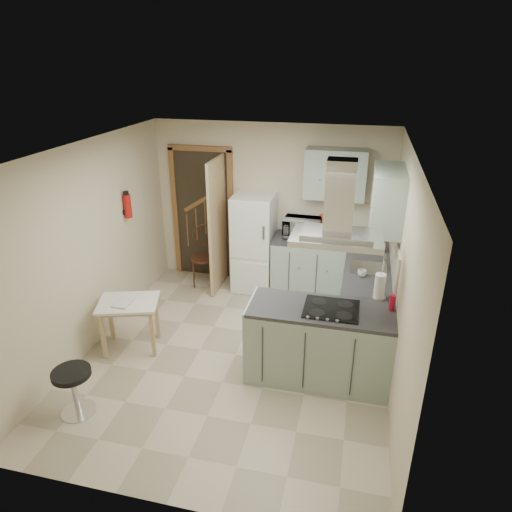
% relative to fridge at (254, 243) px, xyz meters
% --- Properties ---
extents(floor, '(4.20, 4.20, 0.00)m').
position_rel_fridge_xyz_m(floor, '(0.20, -1.80, -0.75)').
color(floor, '#C2B297').
rests_on(floor, ground).
extents(ceiling, '(4.20, 4.20, 0.00)m').
position_rel_fridge_xyz_m(ceiling, '(0.20, -1.80, 1.75)').
color(ceiling, silver).
rests_on(ceiling, back_wall).
extents(back_wall, '(3.60, 0.00, 3.60)m').
position_rel_fridge_xyz_m(back_wall, '(0.20, 0.30, 0.50)').
color(back_wall, beige).
rests_on(back_wall, floor).
extents(left_wall, '(0.00, 4.20, 4.20)m').
position_rel_fridge_xyz_m(left_wall, '(-1.60, -1.80, 0.50)').
color(left_wall, beige).
rests_on(left_wall, floor).
extents(right_wall, '(0.00, 4.20, 4.20)m').
position_rel_fridge_xyz_m(right_wall, '(2.00, -1.80, 0.50)').
color(right_wall, beige).
rests_on(right_wall, floor).
extents(doorway, '(1.10, 0.12, 2.10)m').
position_rel_fridge_xyz_m(doorway, '(-0.90, 0.27, 0.30)').
color(doorway, brown).
rests_on(doorway, floor).
extents(fridge, '(0.60, 0.60, 1.50)m').
position_rel_fridge_xyz_m(fridge, '(0.00, 0.00, 0.00)').
color(fridge, white).
rests_on(fridge, floor).
extents(counter_back, '(1.08, 0.60, 0.90)m').
position_rel_fridge_xyz_m(counter_back, '(0.86, 0.00, -0.30)').
color(counter_back, '#9EB2A0').
rests_on(counter_back, floor).
extents(counter_right, '(0.60, 1.95, 0.90)m').
position_rel_fridge_xyz_m(counter_right, '(1.70, -0.68, -0.30)').
color(counter_right, '#9EB2A0').
rests_on(counter_right, floor).
extents(splashback, '(1.68, 0.02, 0.50)m').
position_rel_fridge_xyz_m(splashback, '(1.16, 0.29, 0.40)').
color(splashback, beige).
rests_on(splashback, counter_back).
extents(wall_cabinet_back, '(0.85, 0.35, 0.70)m').
position_rel_fridge_xyz_m(wall_cabinet_back, '(1.15, 0.12, 1.10)').
color(wall_cabinet_back, '#9EB2A0').
rests_on(wall_cabinet_back, back_wall).
extents(wall_cabinet_right, '(0.35, 0.90, 0.70)m').
position_rel_fridge_xyz_m(wall_cabinet_right, '(1.82, -0.95, 1.10)').
color(wall_cabinet_right, '#9EB2A0').
rests_on(wall_cabinet_right, right_wall).
extents(peninsula, '(1.55, 0.65, 0.90)m').
position_rel_fridge_xyz_m(peninsula, '(1.22, -1.98, -0.30)').
color(peninsula, '#9EB2A0').
rests_on(peninsula, floor).
extents(hob, '(0.58, 0.50, 0.01)m').
position_rel_fridge_xyz_m(hob, '(1.32, -1.98, 0.16)').
color(hob, black).
rests_on(hob, peninsula).
extents(extractor_hood, '(0.90, 0.55, 0.10)m').
position_rel_fridge_xyz_m(extractor_hood, '(1.32, -1.98, 0.97)').
color(extractor_hood, silver).
rests_on(extractor_hood, ceiling).
extents(sink, '(0.45, 0.40, 0.01)m').
position_rel_fridge_xyz_m(sink, '(1.70, -0.85, 0.16)').
color(sink, silver).
rests_on(sink, counter_right).
extents(fire_extinguisher, '(0.10, 0.10, 0.32)m').
position_rel_fridge_xyz_m(fire_extinguisher, '(-1.54, -0.90, 0.75)').
color(fire_extinguisher, '#B2140F').
rests_on(fire_extinguisher, left_wall).
extents(drop_leaf_table, '(0.83, 0.71, 0.66)m').
position_rel_fridge_xyz_m(drop_leaf_table, '(-1.09, -1.95, -0.42)').
color(drop_leaf_table, '#DDB288').
rests_on(drop_leaf_table, floor).
extents(bentwood_chair, '(0.50, 0.50, 0.87)m').
position_rel_fridge_xyz_m(bentwood_chair, '(-0.81, -0.07, -0.31)').
color(bentwood_chair, '#461D17').
rests_on(bentwood_chair, floor).
extents(stool, '(0.50, 0.50, 0.52)m').
position_rel_fridge_xyz_m(stool, '(-1.12, -3.11, -0.49)').
color(stool, black).
rests_on(stool, floor).
extents(microwave, '(0.54, 0.37, 0.29)m').
position_rel_fridge_xyz_m(microwave, '(0.72, 0.02, 0.30)').
color(microwave, black).
rests_on(microwave, counter_back).
extents(kettle, '(0.15, 0.15, 0.20)m').
position_rel_fridge_xyz_m(kettle, '(1.19, 0.10, 0.25)').
color(kettle, silver).
rests_on(kettle, counter_back).
extents(cereal_box, '(0.14, 0.22, 0.30)m').
position_rel_fridge_xyz_m(cereal_box, '(1.02, 0.17, 0.30)').
color(cereal_box, '#CF4818').
rests_on(cereal_box, counter_back).
extents(soap_bottle, '(0.10, 0.10, 0.20)m').
position_rel_fridge_xyz_m(soap_bottle, '(1.86, -0.26, 0.25)').
color(soap_bottle, '#B3B4C0').
rests_on(soap_bottle, counter_right).
extents(paper_towel, '(0.14, 0.14, 0.30)m').
position_rel_fridge_xyz_m(paper_towel, '(1.81, -1.60, 0.30)').
color(paper_towel, white).
rests_on(paper_towel, counter_right).
extents(cup, '(0.11, 0.11, 0.08)m').
position_rel_fridge_xyz_m(cup, '(1.62, -1.10, 0.19)').
color(cup, silver).
rests_on(cup, counter_right).
extents(red_bottle, '(0.07, 0.07, 0.18)m').
position_rel_fridge_xyz_m(red_bottle, '(1.95, -1.84, 0.24)').
color(red_bottle, '#B90F2C').
rests_on(red_bottle, peninsula).
extents(book, '(0.19, 0.25, 0.11)m').
position_rel_fridge_xyz_m(book, '(-1.22, -2.00, -0.04)').
color(book, maroon).
rests_on(book, drop_leaf_table).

